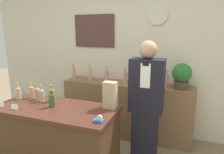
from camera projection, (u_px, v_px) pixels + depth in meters
The scene contains 21 objects.
back_wall at pixel (122, 54), 3.43m from camera, with size 5.20×0.09×2.70m.
back_shelf at pixel (126, 110), 3.35m from camera, with size 2.12×0.40×0.91m.
display_counter at pixel (57, 143), 2.35m from camera, with size 1.41×0.63×0.90m.
shopkeeper at pixel (146, 106), 2.52m from camera, with size 0.41×0.26×1.64m.
potted_plant at pixel (182, 75), 2.91m from camera, with size 0.28×0.28×0.38m.
paper_bag at pixel (110, 95), 2.20m from camera, with size 0.15×0.10×0.30m.
tape_dispenser at pixel (99, 120), 1.88m from camera, with size 0.09×0.06×0.07m.
price_card_left at pixel (0, 105), 2.25m from camera, with size 0.09×0.02×0.06m.
price_card_right at pixel (14, 107), 2.18m from camera, with size 0.09×0.02×0.06m.
counter_bottle_0 at pixel (18, 93), 2.51m from camera, with size 0.07×0.07×0.21m.
counter_bottle_1 at pixel (31, 92), 2.56m from camera, with size 0.07×0.07×0.21m.
counter_bottle_2 at pixel (37, 93), 2.49m from camera, with size 0.07×0.07×0.21m.
counter_bottle_3 at pixel (42, 95), 2.43m from camera, with size 0.07×0.07×0.21m.
counter_bottle_4 at pixel (52, 95), 2.43m from camera, with size 0.07×0.07×0.21m.
counter_bottle_5 at pixel (52, 100), 2.25m from camera, with size 0.07×0.07×0.21m.
shelf_bottle_0 at pixel (74, 73), 3.55m from camera, with size 0.07×0.07×0.27m.
shelf_bottle_1 at pixel (90, 74), 3.45m from camera, with size 0.07×0.07×0.27m.
shelf_bottle_2 at pixel (107, 76), 3.33m from camera, with size 0.07×0.07×0.27m.
shelf_bottle_3 at pixel (125, 77), 3.23m from camera, with size 0.07×0.07×0.27m.
shelf_bottle_4 at pixel (145, 79), 3.12m from camera, with size 0.07×0.07×0.27m.
shelf_bottle_5 at pixel (166, 80), 3.02m from camera, with size 0.07×0.07×0.27m.
Camera 1 is at (1.01, -1.29, 1.75)m, focal length 32.00 mm.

